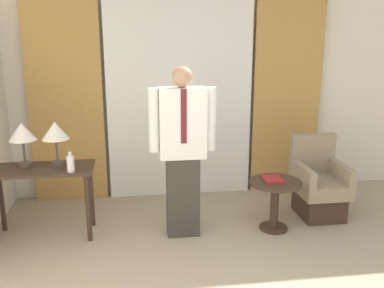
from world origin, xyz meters
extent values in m
cube|color=silver|center=(0.00, 3.13, 1.35)|extent=(10.00, 0.06, 2.70)
cube|color=white|center=(0.00, 3.00, 1.29)|extent=(1.81, 0.06, 2.58)
cube|color=#B28442|center=(-1.39, 3.00, 1.29)|extent=(0.89, 0.06, 2.58)
cube|color=#B28442|center=(1.39, 3.00, 1.29)|extent=(0.89, 0.06, 2.58)
cube|color=#38281E|center=(-1.54, 1.99, 0.73)|extent=(1.05, 0.48, 0.03)
cylinder|color=#38281E|center=(-1.07, 1.81, 0.36)|extent=(0.05, 0.05, 0.71)
cylinder|color=#38281E|center=(-2.00, 2.18, 0.36)|extent=(0.05, 0.05, 0.71)
cylinder|color=#38281E|center=(-1.07, 2.18, 0.36)|extent=(0.05, 0.05, 0.71)
cylinder|color=#4C4238|center=(-1.70, 2.08, 0.76)|extent=(0.13, 0.13, 0.04)
cylinder|color=#4C4238|center=(-1.70, 2.08, 0.90)|extent=(0.02, 0.02, 0.23)
cone|color=silver|center=(-1.70, 2.08, 1.11)|extent=(0.27, 0.27, 0.18)
cylinder|color=#4C4238|center=(-1.37, 2.08, 0.76)|extent=(0.13, 0.13, 0.04)
cylinder|color=#4C4238|center=(-1.37, 2.08, 0.90)|extent=(0.02, 0.02, 0.23)
cone|color=silver|center=(-1.37, 2.08, 1.11)|extent=(0.27, 0.27, 0.18)
cylinder|color=silver|center=(-1.21, 1.83, 0.82)|extent=(0.07, 0.07, 0.16)
cylinder|color=silver|center=(-1.21, 1.83, 0.92)|extent=(0.03, 0.03, 0.04)
cube|color=#38332D|center=(-0.11, 1.83, 0.42)|extent=(0.33, 0.18, 0.85)
cube|color=white|center=(-0.11, 1.83, 1.20)|extent=(0.46, 0.21, 0.71)
cube|color=#5B1E23|center=(-0.11, 1.72, 1.29)|extent=(0.06, 0.01, 0.53)
cylinder|color=white|center=(-0.39, 1.83, 1.23)|extent=(0.10, 0.10, 0.63)
cylinder|color=white|center=(0.18, 1.83, 1.23)|extent=(0.10, 0.10, 0.63)
sphere|color=tan|center=(-0.11, 1.83, 1.65)|extent=(0.20, 0.20, 0.20)
cube|color=#38281E|center=(1.51, 2.08, 0.14)|extent=(0.45, 0.54, 0.28)
cube|color=gray|center=(1.51, 2.08, 0.36)|extent=(0.53, 0.63, 0.16)
cube|color=gray|center=(1.51, 2.35, 0.67)|extent=(0.53, 0.10, 0.46)
cube|color=gray|center=(1.28, 2.08, 0.53)|extent=(0.08, 0.63, 0.18)
cube|color=gray|center=(1.73, 2.08, 0.53)|extent=(0.08, 0.63, 0.18)
cylinder|color=#38281E|center=(0.88, 1.81, 0.01)|extent=(0.31, 0.31, 0.02)
cylinder|color=#38281E|center=(0.88, 1.81, 0.26)|extent=(0.09, 0.09, 0.52)
cylinder|color=#38281E|center=(0.88, 1.81, 0.53)|extent=(0.55, 0.55, 0.02)
cube|color=maroon|center=(0.85, 1.83, 0.56)|extent=(0.19, 0.24, 0.03)
camera|label=1|loc=(-0.58, -2.28, 2.09)|focal=40.00mm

